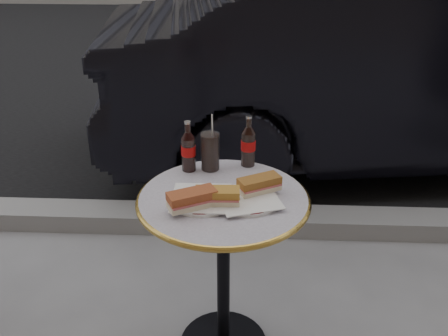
{
  "coord_description": "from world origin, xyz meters",
  "views": [
    {
      "loc": [
        0.08,
        -1.53,
        1.62
      ],
      "look_at": [
        0.0,
        0.05,
        0.82
      ],
      "focal_mm": 40.0,
      "sensor_mm": 36.0,
      "label": 1
    }
  ],
  "objects_px": {
    "plate_left": "(202,200)",
    "bistro_table": "(223,278)",
    "cola_bottle_right": "(248,141)",
    "plate_right": "(247,200)",
    "cola_bottle_left": "(188,146)",
    "parked_car": "(411,63)",
    "cola_glass": "(210,151)"
  },
  "relations": [
    {
      "from": "plate_right",
      "to": "cola_bottle_left",
      "type": "distance_m",
      "value": 0.34
    },
    {
      "from": "cola_bottle_right",
      "to": "bistro_table",
      "type": "bearing_deg",
      "value": -108.54
    },
    {
      "from": "cola_glass",
      "to": "bistro_table",
      "type": "bearing_deg",
      "value": -73.89
    },
    {
      "from": "plate_left",
      "to": "cola_bottle_right",
      "type": "bearing_deg",
      "value": 61.5
    },
    {
      "from": "bistro_table",
      "to": "parked_car",
      "type": "distance_m",
      "value": 2.34
    },
    {
      "from": "plate_left",
      "to": "cola_bottle_right",
      "type": "distance_m",
      "value": 0.35
    },
    {
      "from": "plate_left",
      "to": "bistro_table",
      "type": "bearing_deg",
      "value": 27.75
    },
    {
      "from": "plate_left",
      "to": "parked_car",
      "type": "xyz_separation_m",
      "value": [
        1.3,
        2.01,
        -0.03
      ]
    },
    {
      "from": "plate_right",
      "to": "cola_bottle_left",
      "type": "height_order",
      "value": "cola_bottle_left"
    },
    {
      "from": "bistro_table",
      "to": "plate_right",
      "type": "height_order",
      "value": "plate_right"
    },
    {
      "from": "cola_bottle_left",
      "to": "cola_bottle_right",
      "type": "bearing_deg",
      "value": 13.51
    },
    {
      "from": "cola_bottle_right",
      "to": "parked_car",
      "type": "relative_size",
      "value": 0.05
    },
    {
      "from": "plate_right",
      "to": "cola_glass",
      "type": "height_order",
      "value": "cola_glass"
    },
    {
      "from": "cola_bottle_left",
      "to": "cola_bottle_right",
      "type": "distance_m",
      "value": 0.24
    },
    {
      "from": "cola_glass",
      "to": "parked_car",
      "type": "xyz_separation_m",
      "value": [
        1.28,
        1.75,
        -0.1
      ]
    },
    {
      "from": "cola_bottle_right",
      "to": "plate_right",
      "type": "bearing_deg",
      "value": -90.02
    },
    {
      "from": "parked_car",
      "to": "cola_bottle_left",
      "type": "bearing_deg",
      "value": 134.74
    },
    {
      "from": "plate_right",
      "to": "parked_car",
      "type": "bearing_deg",
      "value": 60.39
    },
    {
      "from": "plate_right",
      "to": "cola_bottle_right",
      "type": "relative_size",
      "value": 1.03
    },
    {
      "from": "cola_bottle_left",
      "to": "parked_car",
      "type": "distance_m",
      "value": 2.24
    },
    {
      "from": "cola_bottle_left",
      "to": "parked_car",
      "type": "bearing_deg",
      "value": 52.29
    },
    {
      "from": "plate_left",
      "to": "plate_right",
      "type": "relative_size",
      "value": 1.0
    },
    {
      "from": "cola_bottle_right",
      "to": "cola_glass",
      "type": "height_order",
      "value": "cola_bottle_right"
    },
    {
      "from": "cola_bottle_right",
      "to": "cola_glass",
      "type": "relative_size",
      "value": 1.39
    },
    {
      "from": "plate_left",
      "to": "parked_car",
      "type": "height_order",
      "value": "parked_car"
    },
    {
      "from": "plate_left",
      "to": "cola_bottle_left",
      "type": "relative_size",
      "value": 1.06
    },
    {
      "from": "cola_glass",
      "to": "cola_bottle_right",
      "type": "bearing_deg",
      "value": 15.85
    },
    {
      "from": "bistro_table",
      "to": "parked_car",
      "type": "height_order",
      "value": "parked_car"
    },
    {
      "from": "plate_right",
      "to": "cola_glass",
      "type": "bearing_deg",
      "value": 121.01
    },
    {
      "from": "parked_car",
      "to": "plate_right",
      "type": "bearing_deg",
      "value": 142.85
    },
    {
      "from": "plate_right",
      "to": "cola_bottle_right",
      "type": "bearing_deg",
      "value": 89.98
    },
    {
      "from": "bistro_table",
      "to": "plate_right",
      "type": "bearing_deg",
      "value": -20.16
    }
  ]
}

